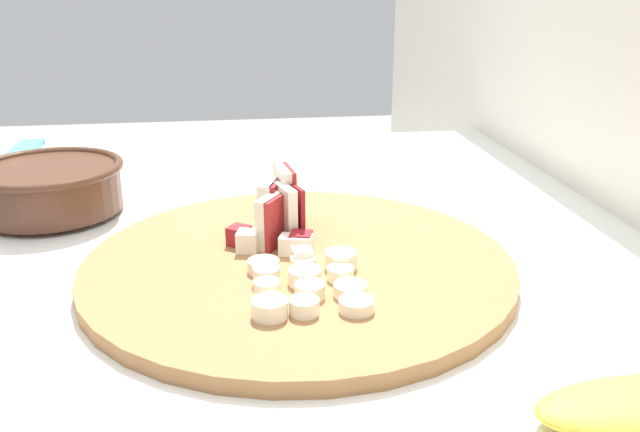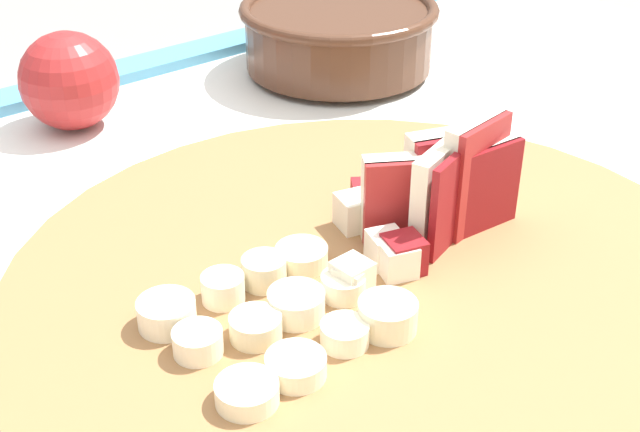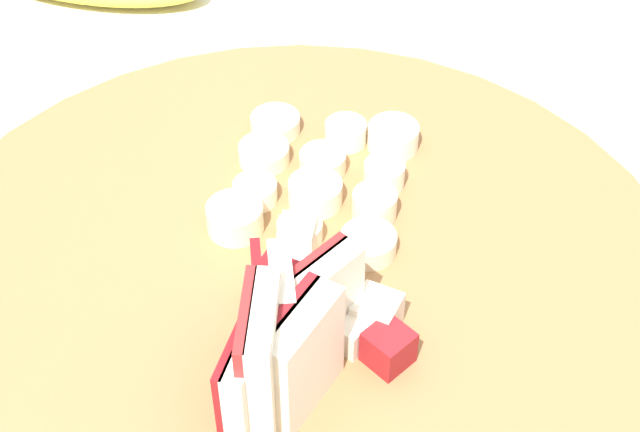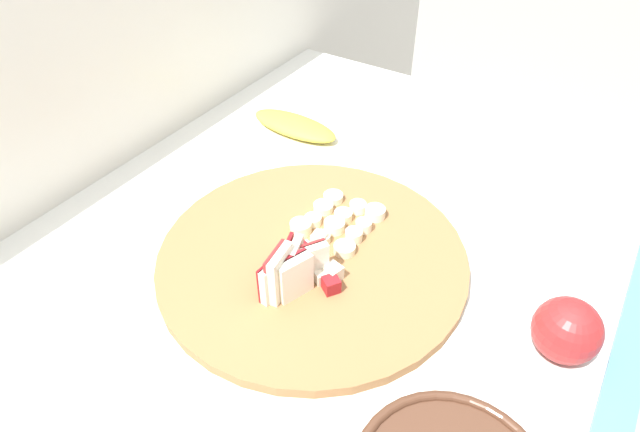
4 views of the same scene
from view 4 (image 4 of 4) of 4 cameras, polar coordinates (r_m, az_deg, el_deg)
name	(u,v)px [view 4 (image 4 of 4)]	position (r m, az deg, el deg)	size (l,w,h in m)	color
tiled_countertop	(320,431)	(1.09, 0.00, -21.76)	(1.13, 0.78, 0.92)	silver
tile_backsplash	(139,264)	(1.10, -18.52, -4.87)	(2.40, 0.04, 1.35)	silver
cutting_board	(312,257)	(0.72, -0.81, -4.34)	(0.41, 0.41, 0.01)	olive
apple_wedge_fan	(290,270)	(0.65, -3.17, -5.75)	(0.09, 0.05, 0.07)	#A32323
apple_dice_pile	(317,259)	(0.69, -0.29, -4.58)	(0.08, 0.08, 0.02)	#EFE5CC
banana_slice_rows	(338,221)	(0.75, 1.95, -0.57)	(0.11, 0.10, 0.02)	beige
banana_peel	(294,125)	(0.97, -2.72, 9.52)	(0.17, 0.07, 0.02)	gold
whole_apple	(567,330)	(0.65, 24.59, -10.90)	(0.07, 0.07, 0.07)	#A32323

